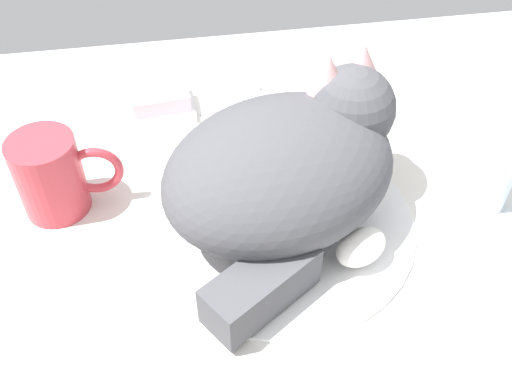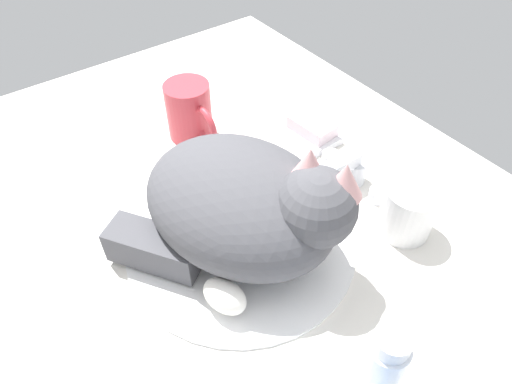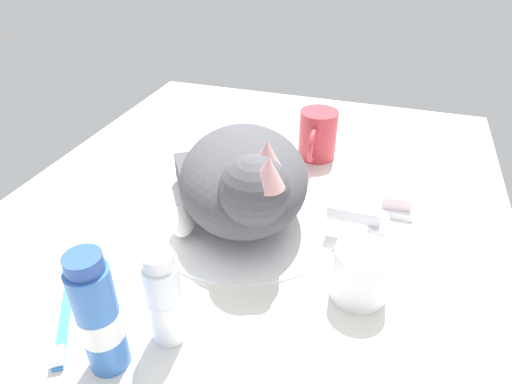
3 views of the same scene
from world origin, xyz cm
name	(u,v)px [view 3 (image 3 of 3)]	position (x,y,z in cm)	size (l,w,h in cm)	color
ground_plane	(245,226)	(0.00, 0.00, -1.50)	(110.00, 82.50, 3.00)	silver
sink_basin	(244,217)	(0.00, 0.00, 0.43)	(30.36, 30.36, 0.85)	white
faucet	(371,230)	(0.00, 19.61, 2.45)	(12.93, 9.43, 5.77)	silver
cat	(243,179)	(1.11, 0.24, 8.12)	(29.91, 28.87, 16.81)	#4C4C51
coffee_mug	(317,135)	(-23.86, 6.75, 4.76)	(11.69, 7.32, 9.52)	#C63842
rinse_cup	(361,274)	(11.00, 19.28, 3.68)	(7.16, 7.16, 7.36)	white
soap_dish	(394,201)	(-11.66, 22.52, 0.60)	(9.00, 6.40, 1.20)	white
soap_bar	(396,193)	(-11.66, 22.52, 2.29)	(7.49, 4.66, 2.18)	silver
toothpaste_bottle	(165,300)	(24.24, -0.85, 5.82)	(4.04, 4.04, 12.54)	white
mouthwash_bottle	(99,317)	(29.45, -5.43, 7.21)	(4.47, 4.47, 15.39)	#3870C6
toothbrush	(63,322)	(26.81, -13.69, 0.52)	(13.41, 9.08, 1.60)	#388CD8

